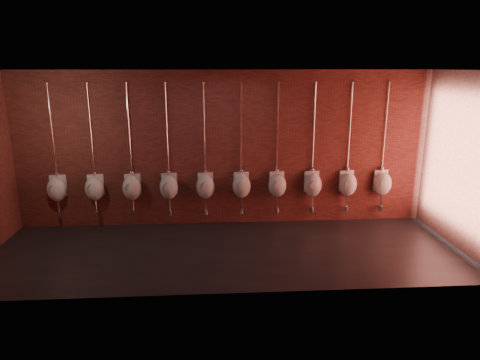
% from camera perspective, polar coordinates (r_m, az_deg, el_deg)
% --- Properties ---
extents(ground, '(8.50, 8.50, 0.00)m').
position_cam_1_polar(ground, '(7.90, -1.65, -9.47)').
color(ground, black).
rests_on(ground, ground).
extents(room_shell, '(8.54, 3.04, 3.22)m').
position_cam_1_polar(room_shell, '(7.30, -1.77, 5.08)').
color(room_shell, black).
rests_on(room_shell, ground).
extents(urinal_0, '(0.44, 0.40, 2.72)m').
position_cam_1_polar(urinal_0, '(9.43, -23.25, -1.04)').
color(urinal_0, white).
rests_on(urinal_0, ground).
extents(urinal_1, '(0.44, 0.40, 2.72)m').
position_cam_1_polar(urinal_1, '(9.21, -18.83, -0.99)').
color(urinal_1, white).
rests_on(urinal_1, ground).
extents(urinal_2, '(0.44, 0.40, 2.72)m').
position_cam_1_polar(urinal_2, '(9.04, -14.22, -0.93)').
color(urinal_2, white).
rests_on(urinal_2, ground).
extents(urinal_3, '(0.44, 0.40, 2.72)m').
position_cam_1_polar(urinal_3, '(8.93, -9.47, -0.86)').
color(urinal_3, white).
rests_on(urinal_3, ground).
extents(urinal_4, '(0.44, 0.40, 2.72)m').
position_cam_1_polar(urinal_4, '(8.88, -4.64, -0.78)').
color(urinal_4, white).
rests_on(urinal_4, ground).
extents(urinal_5, '(0.44, 0.40, 2.72)m').
position_cam_1_polar(urinal_5, '(8.90, 0.20, -0.70)').
color(urinal_5, white).
rests_on(urinal_5, ground).
extents(urinal_6, '(0.44, 0.40, 2.72)m').
position_cam_1_polar(urinal_6, '(8.98, 5.00, -0.61)').
color(urinal_6, white).
rests_on(urinal_6, ground).
extents(urinal_7, '(0.44, 0.40, 2.72)m').
position_cam_1_polar(urinal_7, '(9.13, 9.67, -0.52)').
color(urinal_7, white).
rests_on(urinal_7, ground).
extents(urinal_8, '(0.44, 0.40, 2.72)m').
position_cam_1_polar(urinal_8, '(9.33, 14.17, -0.43)').
color(urinal_8, white).
rests_on(urinal_8, ground).
extents(urinal_9, '(0.44, 0.40, 2.72)m').
position_cam_1_polar(urinal_9, '(9.59, 18.46, -0.35)').
color(urinal_9, white).
rests_on(urinal_9, ground).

